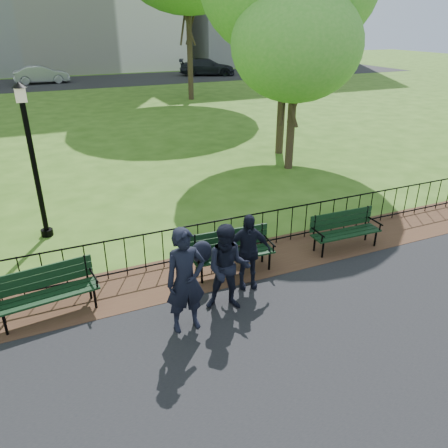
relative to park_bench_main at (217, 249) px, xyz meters
name	(u,v)px	position (x,y,z in m)	size (l,w,h in m)	color
ground	(227,312)	(-0.33, -1.22, -0.63)	(120.00, 120.00, 0.00)	#335716
dirt_strip	(198,272)	(-0.33, 0.28, -0.62)	(60.00, 1.60, 0.01)	#3D2319
far_street	(59,83)	(-0.33, 33.78, -0.62)	(70.00, 9.00, 0.01)	black
iron_fence	(189,242)	(-0.33, 0.78, -0.13)	(24.06, 0.06, 1.00)	black
park_bench_main	(217,249)	(0.00, 0.00, 0.00)	(1.84, 0.64, 0.99)	black
park_bench_left_a	(46,287)	(-3.31, 0.04, -0.06)	(1.80, 0.74, 1.00)	black
park_bench_right_a	(344,226)	(3.20, -0.02, -0.08)	(1.70, 0.57, 0.95)	black
lamppost	(33,158)	(-3.15, 3.46, 1.38)	(0.33, 0.33, 3.69)	black
tree_near_e	(296,45)	(5.24, 5.76, 3.51)	(4.29, 4.29, 5.97)	#2D2116
person_left	(186,281)	(-1.14, -1.35, 0.33)	(0.69, 0.45, 1.90)	black
person_mid	(228,268)	(-0.26, -1.11, 0.22)	(0.82, 0.43, 1.68)	black
person_right	(247,251)	(0.39, -0.59, 0.16)	(0.92, 0.38, 1.56)	black
sedan_silver	(41,75)	(-1.62, 34.03, 0.10)	(1.52, 4.37, 1.44)	#9A9BA1
sedan_dark	(207,67)	(13.31, 33.92, 0.15)	(2.15, 5.29, 1.53)	black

